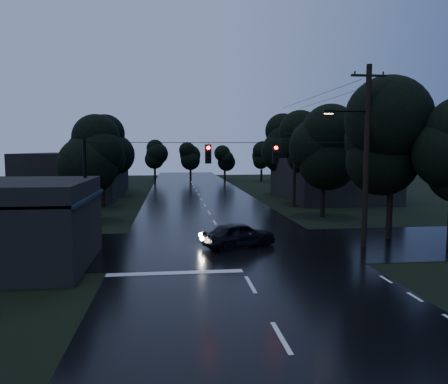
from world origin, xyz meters
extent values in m
plane|color=black|center=(0.00, 0.00, 0.00)|extent=(160.00, 160.00, 0.00)
cube|color=black|center=(0.00, 30.00, 0.00)|extent=(12.00, 120.00, 0.02)
cube|color=black|center=(0.00, 12.00, 0.00)|extent=(60.00, 9.00, 0.02)
cube|color=black|center=(-10.00, 9.00, 3.20)|extent=(6.00, 7.00, 0.12)
cube|color=black|center=(-7.00, 9.00, 3.20)|extent=(0.30, 7.00, 0.15)
cylinder|color=black|center=(-7.20, 6.00, 1.50)|extent=(0.10, 0.10, 3.00)
cylinder|color=black|center=(-7.20, 12.00, 1.50)|extent=(0.10, 0.10, 3.00)
cube|color=#F1B860|center=(-7.05, 7.50, 2.50)|extent=(0.06, 1.60, 0.50)
cube|color=#F1B860|center=(-7.05, 10.20, 2.50)|extent=(0.06, 1.20, 0.50)
cube|color=black|center=(14.00, 34.00, 2.20)|extent=(10.00, 14.00, 4.40)
cube|color=black|center=(-14.00, 40.00, 2.50)|extent=(10.00, 16.00, 5.00)
cylinder|color=black|center=(7.50, 11.00, 5.00)|extent=(0.30, 0.30, 10.00)
cube|color=black|center=(7.50, 11.00, 9.40)|extent=(2.00, 0.12, 0.12)
cylinder|color=black|center=(6.40, 11.00, 7.50)|extent=(2.20, 0.10, 0.10)
cube|color=black|center=(5.30, 11.00, 7.45)|extent=(0.60, 0.25, 0.18)
cube|color=#FFB266|center=(5.30, 11.00, 7.35)|extent=(0.45, 0.18, 0.03)
cylinder|color=black|center=(8.30, 28.00, 3.75)|extent=(0.30, 0.30, 7.50)
cube|color=black|center=(8.30, 28.00, 6.90)|extent=(2.00, 0.12, 0.12)
cylinder|color=black|center=(-7.50, 11.00, 3.00)|extent=(0.18, 0.18, 6.00)
cylinder|color=black|center=(0.00, 11.00, 5.80)|extent=(15.00, 0.03, 0.03)
cube|color=black|center=(-1.20, 11.00, 5.20)|extent=(0.32, 0.25, 1.00)
sphere|color=#FF0C07|center=(-1.20, 10.85, 5.20)|extent=(0.18, 0.18, 0.18)
cube|color=black|center=(2.40, 11.00, 5.20)|extent=(0.32, 0.25, 1.00)
sphere|color=#FF0C07|center=(2.40, 10.85, 5.20)|extent=(0.18, 0.18, 0.18)
cylinder|color=black|center=(10.00, 13.00, 1.40)|extent=(0.36, 0.36, 2.80)
sphere|color=black|center=(10.00, 13.00, 4.80)|extent=(4.48, 4.48, 4.48)
sphere|color=black|center=(10.00, 13.00, 6.00)|extent=(4.48, 4.48, 4.48)
sphere|color=black|center=(10.00, 13.00, 7.20)|extent=(4.48, 4.48, 4.48)
cylinder|color=black|center=(-9.00, 22.00, 1.22)|extent=(0.36, 0.36, 2.45)
sphere|color=black|center=(-9.00, 22.00, 4.20)|extent=(3.92, 3.92, 3.92)
sphere|color=black|center=(-9.00, 22.00, 5.25)|extent=(3.92, 3.92, 3.92)
sphere|color=black|center=(-9.00, 22.00, 6.30)|extent=(3.92, 3.92, 3.92)
cylinder|color=black|center=(-9.60, 30.00, 1.31)|extent=(0.36, 0.36, 2.62)
sphere|color=black|center=(-9.60, 30.00, 4.50)|extent=(4.20, 4.20, 4.20)
sphere|color=black|center=(-9.60, 30.00, 5.62)|extent=(4.20, 4.20, 4.20)
sphere|color=black|center=(-9.60, 30.00, 6.75)|extent=(4.20, 4.20, 4.20)
cylinder|color=black|center=(-10.20, 40.00, 1.40)|extent=(0.36, 0.36, 2.80)
sphere|color=black|center=(-10.20, 40.00, 4.80)|extent=(4.48, 4.48, 4.48)
sphere|color=black|center=(-10.20, 40.00, 6.00)|extent=(4.48, 4.48, 4.48)
sphere|color=black|center=(-10.20, 40.00, 7.20)|extent=(4.48, 4.48, 4.48)
cylinder|color=black|center=(9.00, 22.00, 1.31)|extent=(0.36, 0.36, 2.62)
sphere|color=black|center=(9.00, 22.00, 4.50)|extent=(4.20, 4.20, 4.20)
sphere|color=black|center=(9.00, 22.00, 5.62)|extent=(4.20, 4.20, 4.20)
sphere|color=black|center=(9.00, 22.00, 6.75)|extent=(4.20, 4.20, 4.20)
cylinder|color=black|center=(9.60, 30.00, 1.40)|extent=(0.36, 0.36, 2.80)
sphere|color=black|center=(9.60, 30.00, 4.80)|extent=(4.48, 4.48, 4.48)
sphere|color=black|center=(9.60, 30.00, 6.00)|extent=(4.48, 4.48, 4.48)
sphere|color=black|center=(9.60, 30.00, 7.20)|extent=(4.48, 4.48, 4.48)
cylinder|color=black|center=(10.20, 40.00, 1.49)|extent=(0.36, 0.36, 2.97)
sphere|color=black|center=(10.20, 40.00, 5.10)|extent=(4.76, 4.76, 4.76)
sphere|color=black|center=(10.20, 40.00, 6.38)|extent=(4.76, 4.76, 4.76)
sphere|color=black|center=(10.20, 40.00, 7.65)|extent=(4.76, 4.76, 4.76)
imported|color=black|center=(0.58, 11.79, 0.71)|extent=(4.50, 3.16, 1.42)
camera|label=1|loc=(-3.07, -11.88, 5.47)|focal=35.00mm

